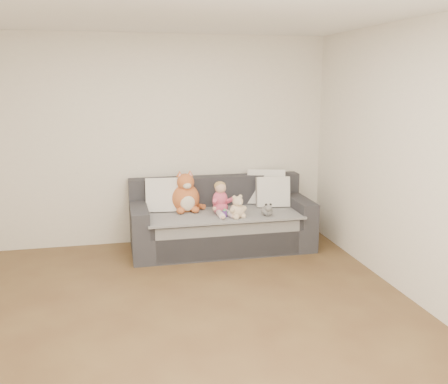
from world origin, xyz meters
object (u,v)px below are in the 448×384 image
Objects in this scene: sofa at (221,223)px; plush_cat at (186,196)px; teddy_bear at (238,209)px; toddler at (221,200)px; sippy_cup at (225,213)px.

plush_cat reaches higher than sofa.
teddy_bear is (0.54, -0.44, -0.08)m from plush_cat.
toddler is 0.45m from plush_cat.
sofa is at bearing -13.32° from plush_cat.
plush_cat is at bearing 137.30° from sippy_cup.
plush_cat is 5.13× the size of sippy_cup.
toddler reaches higher than sofa.
toddler is 0.27m from teddy_bear.
toddler reaches higher than teddy_bear.
plush_cat is 0.56m from sippy_cup.
sippy_cup is (0.40, -0.37, -0.14)m from plush_cat.
teddy_bear is at bearing -62.08° from toddler.
sofa is at bearing 89.87° from teddy_bear.
teddy_bear is 0.17m from sippy_cup.
sofa is 21.34× the size of sippy_cup.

